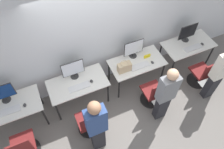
{
  "coord_description": "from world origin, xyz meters",
  "views": [
    {
      "loc": [
        -1.12,
        -2.39,
        4.48
      ],
      "look_at": [
        0.0,
        0.13,
        0.86
      ],
      "focal_mm": 35.0,
      "sensor_mm": 36.0,
      "label": 1
    }
  ],
  "objects": [
    {
      "name": "office_chair_left",
      "position": [
        -0.78,
        -0.45,
        0.35
      ],
      "size": [
        0.48,
        0.48,
        0.87
      ],
      "color": "black",
      "rests_on": "ground_plane"
    },
    {
      "name": "ground_plane",
      "position": [
        0.0,
        0.0,
        0.0
      ],
      "size": [
        20.0,
        20.0,
        0.0
      ],
      "primitive_type": "plane",
      "color": "slate"
    },
    {
      "name": "office_chair_far_right",
      "position": [
        2.13,
        -0.37,
        0.35
      ],
      "size": [
        0.48,
        0.48,
        0.87
      ],
      "color": "black",
      "rests_on": "ground_plane"
    },
    {
      "name": "keyboard_far_left",
      "position": [
        -2.14,
        0.23,
        0.72
      ],
      "size": [
        0.45,
        0.15,
        0.02
      ],
      "color": "silver",
      "rests_on": "desk_far_left"
    },
    {
      "name": "person_right",
      "position": [
        0.76,
        -0.74,
        0.88
      ],
      "size": [
        0.36,
        0.21,
        1.61
      ],
      "color": "#232328",
      "rests_on": "ground_plane"
    },
    {
      "name": "mouse_far_right",
      "position": [
        2.42,
        0.19,
        0.73
      ],
      "size": [
        0.06,
        0.09,
        0.03
      ],
      "color": "#333333",
      "rests_on": "desk_far_right"
    },
    {
      "name": "desk_left",
      "position": [
        -0.71,
        0.33,
        0.64
      ],
      "size": [
        1.25,
        0.66,
        0.71
      ],
      "color": "silver",
      "rests_on": "ground_plane"
    },
    {
      "name": "monitor_left",
      "position": [
        -0.71,
        0.52,
        0.96
      ],
      "size": [
        0.47,
        0.18,
        0.46
      ],
      "color": "#2D2D2D",
      "rests_on": "desk_left"
    },
    {
      "name": "keyboard_far_right",
      "position": [
        2.14,
        0.17,
        0.72
      ],
      "size": [
        0.45,
        0.15,
        0.02
      ],
      "color": "silver",
      "rests_on": "desk_far_right"
    },
    {
      "name": "wall_back",
      "position": [
        0.0,
        0.79,
        1.4
      ],
      "size": [
        12.0,
        0.05,
        2.8
      ],
      "color": "silver",
      "rests_on": "ground_plane"
    },
    {
      "name": "handbag",
      "position": [
        0.34,
        0.23,
        0.83
      ],
      "size": [
        0.3,
        0.18,
        0.25
      ],
      "color": "tan",
      "rests_on": "desk_right"
    },
    {
      "name": "monitor_far_left",
      "position": [
        -2.14,
        0.51,
        0.96
      ],
      "size": [
        0.47,
        0.18,
        0.46
      ],
      "color": "#2D2D2D",
      "rests_on": "desk_far_left"
    },
    {
      "name": "desk_far_left",
      "position": [
        -2.14,
        0.33,
        0.64
      ],
      "size": [
        1.25,
        0.66,
        0.71
      ],
      "color": "silver",
      "rests_on": "ground_plane"
    },
    {
      "name": "mouse_left",
      "position": [
        -0.43,
        0.24,
        0.73
      ],
      "size": [
        0.06,
        0.09,
        0.03
      ],
      "color": "#333333",
      "rests_on": "desk_left"
    },
    {
      "name": "keyboard_left",
      "position": [
        -0.71,
        0.21,
        0.72
      ],
      "size": [
        0.45,
        0.15,
        0.02
      ],
      "color": "silver",
      "rests_on": "desk_left"
    },
    {
      "name": "mouse_far_left",
      "position": [
        -1.82,
        0.23,
        0.73
      ],
      "size": [
        0.06,
        0.09,
        0.03
      ],
      "color": "#333333",
      "rests_on": "desk_far_left"
    },
    {
      "name": "office_chair_far_left",
      "position": [
        -2.07,
        -0.41,
        0.35
      ],
      "size": [
        0.48,
        0.48,
        0.87
      ],
      "color": "black",
      "rests_on": "ground_plane"
    },
    {
      "name": "person_far_right",
      "position": [
        2.08,
        -0.74,
        0.87
      ],
      "size": [
        0.36,
        0.21,
        1.61
      ],
      "color": "#232328",
      "rests_on": "ground_plane"
    },
    {
      "name": "placard_right",
      "position": [
        0.99,
        0.37,
        0.75
      ],
      "size": [
        0.16,
        0.03,
        0.08
      ],
      "color": "yellow",
      "rests_on": "desk_right"
    },
    {
      "name": "office_chair_right",
      "position": [
        0.79,
        -0.38,
        0.35
      ],
      "size": [
        0.48,
        0.48,
        0.87
      ],
      "color": "black",
      "rests_on": "ground_plane"
    },
    {
      "name": "monitor_right",
      "position": [
        0.71,
        0.54,
        0.96
      ],
      "size": [
        0.47,
        0.18,
        0.46
      ],
      "color": "#2D2D2D",
      "rests_on": "desk_right"
    },
    {
      "name": "monitor_far_right",
      "position": [
        2.14,
        0.48,
        0.96
      ],
      "size": [
        0.47,
        0.18,
        0.46
      ],
      "color": "#2D2D2D",
      "rests_on": "desk_far_right"
    },
    {
      "name": "mouse_right",
      "position": [
        1.02,
        0.17,
        0.73
      ],
      "size": [
        0.06,
        0.09,
        0.03
      ],
      "color": "#333333",
      "rests_on": "desk_right"
    },
    {
      "name": "desk_far_right",
      "position": [
        2.14,
        0.33,
        0.64
      ],
      "size": [
        1.25,
        0.66,
        0.71
      ],
      "color": "silver",
      "rests_on": "ground_plane"
    },
    {
      "name": "person_left",
      "position": [
        -0.72,
        -0.82,
        0.91
      ],
      "size": [
        0.36,
        0.22,
        1.66
      ],
      "color": "#232328",
      "rests_on": "ground_plane"
    },
    {
      "name": "desk_right",
      "position": [
        0.71,
        0.33,
        0.64
      ],
      "size": [
        1.25,
        0.66,
        0.71
      ],
      "color": "silver",
      "rests_on": "ground_plane"
    },
    {
      "name": "keyboard_right",
      "position": [
        0.71,
        0.2,
        0.72
      ],
      "size": [
        0.45,
        0.15,
        0.02
      ],
      "color": "silver",
      "rests_on": "desk_right"
    }
  ]
}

